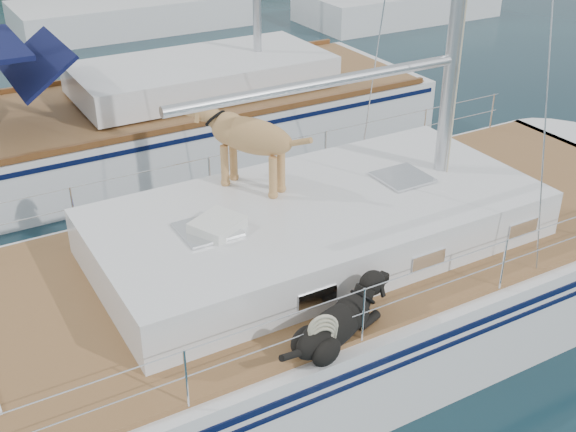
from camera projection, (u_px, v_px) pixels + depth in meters
ground at (261, 348)px, 8.79m from camera, size 120.00×120.00×0.00m
main_sailboat at (266, 300)px, 8.50m from camera, size 12.00×3.99×14.01m
neighbor_sailboat at (152, 125)px, 13.65m from camera, size 11.00×3.50×13.30m
bg_boat_center at (134, 14)px, 22.53m from camera, size 7.20×3.00×11.65m
bg_boat_east at (397, 4)px, 23.75m from camera, size 6.40×3.00×11.65m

